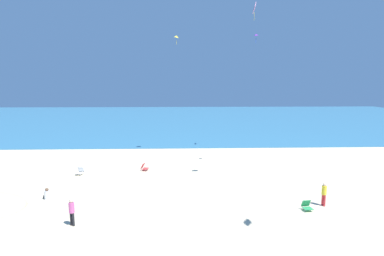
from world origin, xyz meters
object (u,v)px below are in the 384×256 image
Objects in this scene: person_2 at (47,195)px; kite_yellow at (177,37)px; beach_chair_far_left at (307,206)px; person_1 at (324,193)px; kite_purple at (256,35)px; person_0 at (72,210)px; beach_chair_near_camera at (80,171)px; beach_chair_far_right at (144,167)px; kite_pink at (254,8)px.

kite_yellow is at bearing -74.57° from person_2.
person_1 is at bearing 108.98° from beach_chair_far_left.
kite_purple is 0.82× the size of kite_yellow.
person_1 is at bearing -73.33° from kite_purple.
beach_chair_near_camera is at bearing 46.78° from person_0.
beach_chair_far_right is 8.44m from person_2.
beach_chair_far_right is 0.50× the size of person_1.
kite_purple is (-1.21, 8.97, 11.17)m from beach_chair_far_left.
kite_yellow is (-6.65, 5.54, 0.64)m from kite_purple.
beach_chair_far_left is at bearing -26.42° from beach_chair_far_right.
beach_chair_far_right is at bearing -149.26° from kite_pink.
beach_chair_far_right is 0.49× the size of person_0.
person_1 is 13.73m from kite_purple.
beach_chair_far_right is at bearing -115.94° from kite_yellow.
kite_purple is (14.63, 1.24, 11.19)m from beach_chair_near_camera.
beach_chair_far_right is at bearing 115.35° from beach_chair_near_camera.
person_0 is 1.93× the size of person_2.
beach_chair_far_right is at bearing -81.13° from person_2.
kite_pink is 7.16m from kite_purple.
beach_chair_far_right is 13.78m from beach_chair_far_left.
beach_chair_near_camera is 0.83× the size of kite_yellow.
kite_purple reaches higher than beach_chair_near_camera.
kite_pink is (15.86, 7.33, 14.74)m from beach_chair_near_camera.
beach_chair_far_right is 10.55m from person_0.
beach_chair_far_left is 1.54m from person_1.
person_1 is at bearing -84.94° from kite_pink.
person_2 is at bearing -118.35° from beach_chair_far_right.
kite_yellow is at bearing 140.20° from kite_purple.
kite_pink is at bearing 4.03° from kite_yellow.
beach_chair_far_right is 0.78× the size of kite_yellow.
beach_chair_far_left is at bearing -138.26° from person_2.
kite_yellow reaches higher than person_0.
beach_chair_far_right is 13.44m from kite_yellow.
beach_chair_far_right is at bearing -135.43° from beach_chair_far_left.
beach_chair_near_camera is at bearing -44.14° from person_2.
person_2 reaches higher than beach_chair_near_camera.
person_0 is at bearing -11.43° from person_1.
person_0 is (-2.57, -10.22, 0.55)m from beach_chair_far_right.
beach_chair_far_right is 5.25m from beach_chair_near_camera.
kite_pink is at bearing 43.48° from beach_chair_far_right.
kite_yellow is at bearing 12.55° from person_0.
kite_yellow is at bearing -76.39° from person_1.
kite_pink is at bearing 173.68° from beach_chair_far_left.
kite_yellow is (-7.87, -0.56, -2.91)m from kite_pink.
person_0 is at bearing -128.67° from kite_pink.
beach_chair_near_camera is at bearing -42.32° from person_1.
person_0 is at bearing -138.96° from kite_purple.
beach_chair_far_right is at bearing -178.38° from kite_purple.
kite_yellow reaches higher than kite_purple.
person_0 is (2.59, -9.25, 0.60)m from beach_chair_near_camera.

